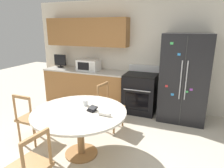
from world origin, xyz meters
TOP-DOWN VIEW (x-y plane):
  - ground_plane at (0.00, 0.00)m, footprint 14.00×14.00m
  - back_wall at (-0.30, 2.59)m, footprint 5.20×0.44m
  - kitchen_counter at (-1.12, 2.29)m, footprint 2.18×0.64m
  - refrigerator at (1.28, 2.21)m, footprint 0.95×0.77m
  - oven_range at (0.35, 2.26)m, footprint 0.73×0.68m
  - microwave at (-1.02, 2.29)m, footprint 0.54×0.39m
  - countertop_tv at (-1.92, 2.34)m, footprint 0.34×0.16m
  - dining_table at (-0.12, 0.27)m, footprint 1.43×1.43m
  - dining_chair_near at (-0.20, -0.72)m, footprint 0.47×0.47m
  - dining_chair_left at (-1.10, 0.29)m, footprint 0.43×0.43m
  - dining_chair_far at (-0.02, 1.25)m, footprint 0.49×0.49m
  - candle_glass at (-0.13, 0.48)m, footprint 0.08×0.08m
  - folded_napkin at (0.31, 0.24)m, footprint 0.18×0.06m
  - wallet at (0.07, 0.34)m, footprint 0.15×0.16m

SIDE VIEW (x-z plane):
  - ground_plane at x=0.00m, z-range 0.00..0.00m
  - dining_chair_near at x=-0.20m, z-range -0.02..0.89m
  - dining_chair_left at x=-1.10m, z-range -0.02..0.89m
  - dining_chair_far at x=-0.02m, z-range -0.02..0.89m
  - kitchen_counter at x=-1.12m, z-range 0.00..0.90m
  - oven_range at x=0.35m, z-range -0.07..1.01m
  - dining_table at x=-0.12m, z-range 0.26..1.00m
  - folded_napkin at x=0.31m, z-range 0.75..0.80m
  - wallet at x=0.07m, z-range 0.74..0.81m
  - candle_glass at x=-0.13m, z-range 0.74..0.83m
  - refrigerator at x=1.28m, z-range 0.00..1.85m
  - microwave at x=-1.02m, z-range 0.90..1.17m
  - countertop_tv at x=-1.92m, z-range 0.91..1.26m
  - back_wall at x=-0.30m, z-range 0.15..2.75m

